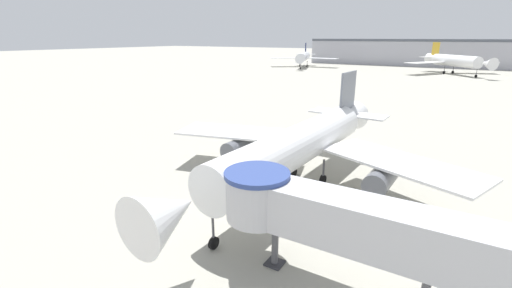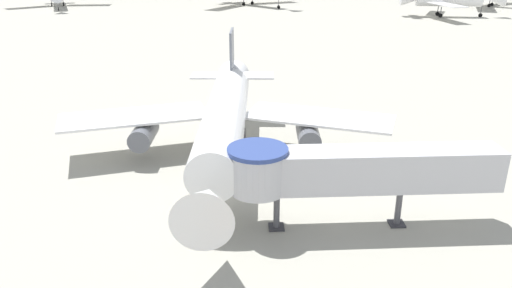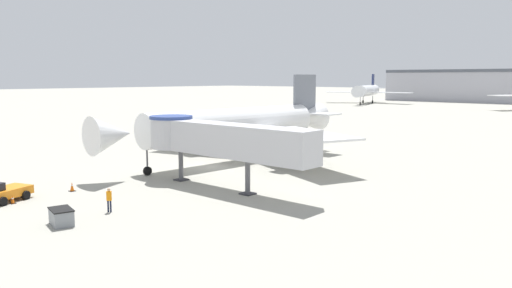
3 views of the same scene
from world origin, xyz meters
The scene contains 9 objects.
ground_plane centered at (0.00, 0.00, 0.00)m, with size 800.00×800.00×0.00m, color #9E9B8E.
main_airplane centered at (-0.55, 4.88, 4.28)m, with size 31.68×33.39×10.15m.
jet_bridge centered at (7.78, -6.62, 4.44)m, with size 18.68×4.09×6.12m.
pushback_tug_orange centered at (-0.84, -21.42, 0.74)m, with size 3.38×4.52×1.64m.
service_container_gray centered at (8.65, -21.35, 0.56)m, with size 2.26×1.74×1.11m.
traffic_cone_apron_front centered at (0.39, -21.19, 0.31)m, with size 0.39×0.39×0.65m.
traffic_cone_near_nose centered at (-0.23, -15.95, 0.39)m, with size 0.49×0.49×0.81m.
ground_crew_wing_walker centered at (8.18, -17.46, 1.04)m, with size 0.39×0.38×1.80m.
background_jet_navy_tail centered at (-56.57, 132.42, 4.86)m, with size 31.62×32.50×11.11m.
Camera 3 is at (39.89, -36.48, 9.74)m, focal length 35.00 mm.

